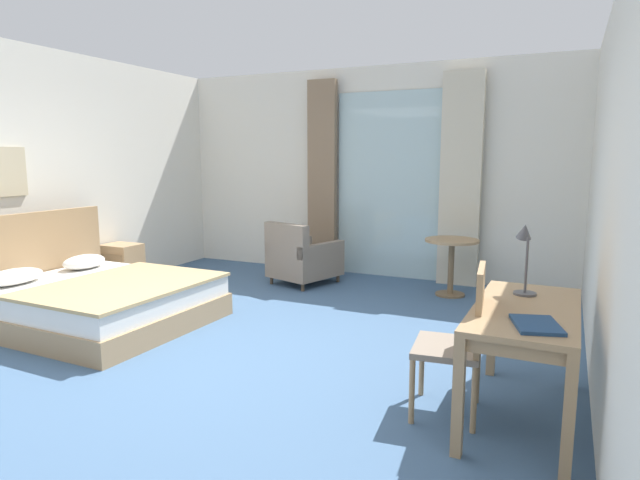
# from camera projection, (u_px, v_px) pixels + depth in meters

# --- Properties ---
(ground) EXTENTS (6.24, 7.82, 0.10)m
(ground) POSITION_uv_depth(u_px,v_px,m) (214.00, 364.00, 4.43)
(ground) COLOR #426084
(wall_back) EXTENTS (5.84, 0.12, 2.86)m
(wall_back) POSITION_uv_depth(u_px,v_px,m) (367.00, 173.00, 7.48)
(wall_back) COLOR white
(wall_back) RESTS_ON ground
(wall_right) EXTENTS (0.12, 7.42, 2.86)m
(wall_right) POSITION_uv_depth(u_px,v_px,m) (624.00, 196.00, 3.02)
(wall_right) COLOR white
(wall_right) RESTS_ON ground
(balcony_glass_door) EXTENTS (1.49, 0.02, 2.51)m
(balcony_glass_door) POSITION_uv_depth(u_px,v_px,m) (390.00, 186.00, 7.28)
(balcony_glass_door) COLOR silver
(balcony_glass_door) RESTS_ON ground
(curtain_panel_left) EXTENTS (0.42, 0.10, 2.70)m
(curtain_panel_left) POSITION_uv_depth(u_px,v_px,m) (322.00, 178.00, 7.58)
(curtain_panel_left) COLOR #897056
(curtain_panel_left) RESTS_ON ground
(curtain_panel_right) EXTENTS (0.51, 0.10, 2.70)m
(curtain_panel_right) POSITION_uv_depth(u_px,v_px,m) (460.00, 180.00, 6.78)
(curtain_panel_right) COLOR beige
(curtain_panel_right) RESTS_ON ground
(bed) EXTENTS (2.04, 1.79, 1.07)m
(bed) POSITION_uv_depth(u_px,v_px,m) (95.00, 299.00, 5.34)
(bed) COLOR tan
(bed) RESTS_ON ground
(nightstand) EXTENTS (0.44, 0.37, 0.55)m
(nightstand) POSITION_uv_depth(u_px,v_px,m) (122.00, 265.00, 6.83)
(nightstand) COLOR tan
(nightstand) RESTS_ON ground
(writing_desk) EXTENTS (0.63, 1.32, 0.73)m
(writing_desk) POSITION_uv_depth(u_px,v_px,m) (526.00, 321.00, 3.32)
(writing_desk) COLOR tan
(writing_desk) RESTS_ON ground
(desk_chair) EXTENTS (0.46, 0.51, 0.98)m
(desk_chair) POSITION_uv_depth(u_px,v_px,m) (462.00, 334.00, 3.38)
(desk_chair) COLOR gray
(desk_chair) RESTS_ON ground
(desk_lamp) EXTENTS (0.16, 0.21, 0.49)m
(desk_lamp) POSITION_uv_depth(u_px,v_px,m) (525.00, 249.00, 3.62)
(desk_lamp) COLOR #4C4C51
(desk_lamp) RESTS_ON writing_desk
(closed_book) EXTENTS (0.31, 0.38, 0.02)m
(closed_book) POSITION_uv_depth(u_px,v_px,m) (536.00, 325.00, 2.93)
(closed_book) COLOR navy
(closed_book) RESTS_ON writing_desk
(armchair_by_window) EXTENTS (0.89, 0.96, 0.82)m
(armchair_by_window) POSITION_uv_depth(u_px,v_px,m) (302.00, 259.00, 6.97)
(armchair_by_window) COLOR gray
(armchair_by_window) RESTS_ON ground
(round_cafe_table) EXTENTS (0.63, 0.63, 0.68)m
(round_cafe_table) POSITION_uv_depth(u_px,v_px,m) (451.00, 254.00, 6.36)
(round_cafe_table) COLOR tan
(round_cafe_table) RESTS_ON ground
(framed_picture) EXTENTS (0.03, 0.40, 0.52)m
(framed_picture) POSITION_uv_depth(u_px,v_px,m) (8.00, 172.00, 5.61)
(framed_picture) COLOR beige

